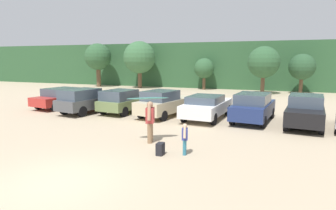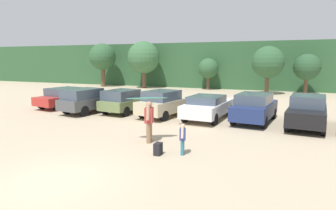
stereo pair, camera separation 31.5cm
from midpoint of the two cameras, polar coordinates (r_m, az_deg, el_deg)
The scene contains 18 objects.
ground_plane at distance 9.12m, azimuth -21.56°, elevation -13.89°, with size 120.00×120.00×0.00m, color tan.
hillside_ridge at distance 40.86m, azimuth 12.54°, elevation 7.70°, with size 108.00×12.00×5.54m, color #2D5633.
tree_far_left at distance 38.79m, azimuth -13.83°, elevation 9.12°, with size 3.39×3.39×5.54m.
tree_center_right at distance 35.99m, azimuth -5.87°, elevation 9.25°, with size 3.91×3.91×5.70m.
tree_far_right at distance 34.20m, azimuth 6.86°, elevation 7.13°, with size 2.33×2.33×3.65m.
tree_right at distance 30.82m, azimuth 18.00°, elevation 7.98°, with size 3.17×3.17×4.81m.
tree_center at distance 32.17m, azimuth 24.59°, elevation 6.80°, with size 2.59×2.59×4.05m.
parked_car_red at distance 22.46m, azimuth -20.45°, elevation 1.41°, with size 2.50×4.55×1.44m.
parked_car_dark_gray at distance 19.78m, azimuth -15.96°, elevation 0.93°, with size 2.45×4.82×1.61m.
parked_car_olive_green at distance 19.21m, azimuth -9.10°, elevation 0.82°, with size 2.25×4.30×1.54m.
parked_car_champagne at distance 17.84m, azimuth -1.17°, elevation 0.39°, with size 2.64×4.76×1.62m.
parked_car_white at distance 17.15m, azimuth 7.12°, elevation -0.22°, with size 2.25×4.81×1.40m.
parked_car_navy at distance 16.81m, azimuth 15.88°, elevation -0.37°, with size 2.27×4.44×1.62m.
parked_car_black at distance 16.55m, azimuth 24.87°, elevation -1.02°, with size 2.19×4.55×1.64m.
person_adult at distance 12.14m, azimuth -4.28°, elevation -2.82°, with size 0.42×0.80×1.74m.
person_child at distance 10.64m, azimuth 2.46°, elevation -6.31°, with size 0.28×0.54×1.15m.
surfboard_teal at distance 12.14m, azimuth -4.72°, elevation 1.31°, with size 1.77×1.35×0.17m.
backpack_dropped at distance 10.69m, azimuth -2.38°, elevation -8.63°, with size 0.24×0.34×0.45m.
Camera 1 is at (5.64, -6.22, 3.43)m, focal length 31.03 mm.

